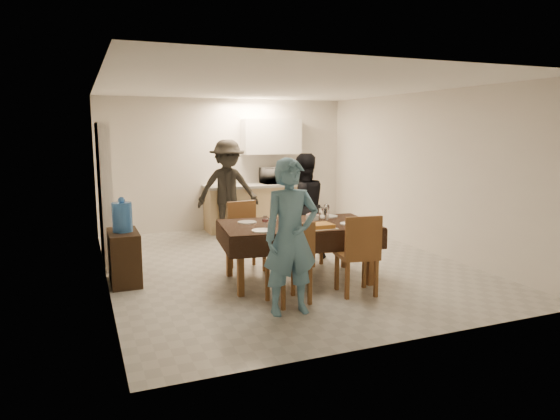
{
  "coord_description": "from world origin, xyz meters",
  "views": [
    {
      "loc": [
        -2.76,
        -6.71,
        1.99
      ],
      "look_at": [
        -0.17,
        -0.3,
        0.87
      ],
      "focal_mm": 32.0,
      "sensor_mm": 36.0,
      "label": 1
    }
  ],
  "objects_px": {
    "water_pitcher": "(323,215)",
    "person_near": "(291,237)",
    "water_jug": "(122,217)",
    "person_far": "(303,207)",
    "savoury_tart": "(317,226)",
    "microwave": "(276,176)",
    "console": "(124,257)",
    "wine_bottle": "(293,211)",
    "dining_table": "(298,226)",
    "person_kitchen": "(228,188)"
  },
  "relations": [
    {
      "from": "water_pitcher",
      "to": "person_near",
      "type": "relative_size",
      "value": 0.11
    },
    {
      "from": "water_jug",
      "to": "person_far",
      "type": "distance_m",
      "value": 2.71
    },
    {
      "from": "savoury_tart",
      "to": "microwave",
      "type": "bearing_deg",
      "value": 75.94
    },
    {
      "from": "water_jug",
      "to": "water_pitcher",
      "type": "relative_size",
      "value": 1.96
    },
    {
      "from": "person_near",
      "to": "water_jug",
      "type": "bearing_deg",
      "value": 133.85
    },
    {
      "from": "water_pitcher",
      "to": "person_far",
      "type": "xyz_separation_m",
      "value": [
        0.2,
        1.1,
        -0.05
      ]
    },
    {
      "from": "person_far",
      "to": "console",
      "type": "bearing_deg",
      "value": 4.75
    },
    {
      "from": "water_pitcher",
      "to": "savoury_tart",
      "type": "relative_size",
      "value": 0.44
    },
    {
      "from": "water_jug",
      "to": "microwave",
      "type": "distance_m",
      "value": 4.25
    },
    {
      "from": "savoury_tart",
      "to": "wine_bottle",
      "type": "bearing_deg",
      "value": 109.23
    },
    {
      "from": "wine_bottle",
      "to": "microwave",
      "type": "height_order",
      "value": "microwave"
    },
    {
      "from": "wine_bottle",
      "to": "person_near",
      "type": "distance_m",
      "value": 1.21
    },
    {
      "from": "dining_table",
      "to": "wine_bottle",
      "type": "height_order",
      "value": "wine_bottle"
    },
    {
      "from": "console",
      "to": "microwave",
      "type": "bearing_deg",
      "value": 40.65
    },
    {
      "from": "savoury_tart",
      "to": "person_near",
      "type": "distance_m",
      "value": 0.93
    },
    {
      "from": "savoury_tart",
      "to": "person_kitchen",
      "type": "relative_size",
      "value": 0.24
    },
    {
      "from": "wine_bottle",
      "to": "water_jug",
      "type": "bearing_deg",
      "value": 161.34
    },
    {
      "from": "water_jug",
      "to": "wine_bottle",
      "type": "height_order",
      "value": "wine_bottle"
    },
    {
      "from": "console",
      "to": "wine_bottle",
      "type": "relative_size",
      "value": 2.3
    },
    {
      "from": "savoury_tart",
      "to": "person_near",
      "type": "xyz_separation_m",
      "value": [
        -0.65,
        -0.67,
        0.05
      ]
    },
    {
      "from": "console",
      "to": "water_jug",
      "type": "relative_size",
      "value": 1.95
    },
    {
      "from": "savoury_tart",
      "to": "microwave",
      "type": "relative_size",
      "value": 0.76
    },
    {
      "from": "savoury_tart",
      "to": "person_kitchen",
      "type": "xyz_separation_m",
      "value": [
        -0.16,
        3.45,
        0.1
      ]
    },
    {
      "from": "person_near",
      "to": "person_kitchen",
      "type": "xyz_separation_m",
      "value": [
        0.49,
        4.12,
        0.06
      ]
    },
    {
      "from": "person_kitchen",
      "to": "console",
      "type": "bearing_deg",
      "value": -131.95
    },
    {
      "from": "person_far",
      "to": "person_kitchen",
      "type": "bearing_deg",
      "value": -74.62
    },
    {
      "from": "dining_table",
      "to": "wine_bottle",
      "type": "bearing_deg",
      "value": 142.13
    },
    {
      "from": "water_jug",
      "to": "microwave",
      "type": "height_order",
      "value": "microwave"
    },
    {
      "from": "console",
      "to": "wine_bottle",
      "type": "height_order",
      "value": "wine_bottle"
    },
    {
      "from": "wine_bottle",
      "to": "person_near",
      "type": "height_order",
      "value": "person_near"
    },
    {
      "from": "water_pitcher",
      "to": "water_jug",
      "type": "bearing_deg",
      "value": 162.07
    },
    {
      "from": "dining_table",
      "to": "person_far",
      "type": "height_order",
      "value": "person_far"
    },
    {
      "from": "wine_bottle",
      "to": "microwave",
      "type": "xyz_separation_m",
      "value": [
        1.13,
        3.47,
        0.13
      ]
    },
    {
      "from": "wine_bottle",
      "to": "savoury_tart",
      "type": "bearing_deg",
      "value": -70.77
    },
    {
      "from": "water_pitcher",
      "to": "person_far",
      "type": "relative_size",
      "value": 0.12
    },
    {
      "from": "console",
      "to": "water_jug",
      "type": "height_order",
      "value": "water_jug"
    },
    {
      "from": "person_near",
      "to": "person_kitchen",
      "type": "distance_m",
      "value": 4.15
    },
    {
      "from": "wine_bottle",
      "to": "water_pitcher",
      "type": "bearing_deg",
      "value": -14.04
    },
    {
      "from": "water_jug",
      "to": "person_far",
      "type": "height_order",
      "value": "person_far"
    },
    {
      "from": "water_jug",
      "to": "wine_bottle",
      "type": "distance_m",
      "value": 2.21
    },
    {
      "from": "wine_bottle",
      "to": "person_far",
      "type": "relative_size",
      "value": 0.2
    },
    {
      "from": "dining_table",
      "to": "water_jug",
      "type": "relative_size",
      "value": 5.54
    },
    {
      "from": "console",
      "to": "water_pitcher",
      "type": "xyz_separation_m",
      "value": [
        2.49,
        -0.81,
        0.53
      ]
    },
    {
      "from": "console",
      "to": "wine_bottle",
      "type": "distance_m",
      "value": 2.29
    },
    {
      "from": "microwave",
      "to": "water_pitcher",
      "type": "bearing_deg",
      "value": 78.5
    },
    {
      "from": "water_pitcher",
      "to": "console",
      "type": "bearing_deg",
      "value": 162.07
    },
    {
      "from": "wine_bottle",
      "to": "water_pitcher",
      "type": "relative_size",
      "value": 1.66
    },
    {
      "from": "person_near",
      "to": "savoury_tart",
      "type": "bearing_deg",
      "value": 48.33
    },
    {
      "from": "water_pitcher",
      "to": "dining_table",
      "type": "bearing_deg",
      "value": 171.87
    },
    {
      "from": "console",
      "to": "water_pitcher",
      "type": "bearing_deg",
      "value": -17.93
    }
  ]
}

